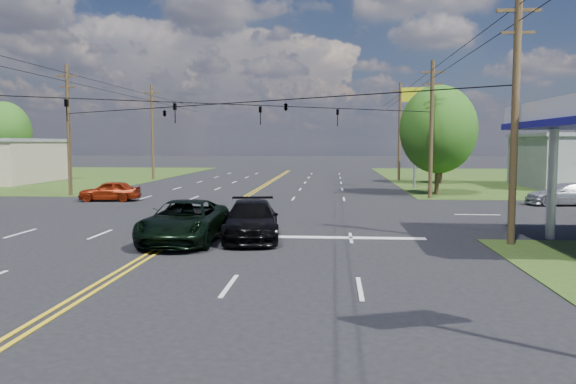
# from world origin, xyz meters

# --- Properties ---
(ground) EXTENTS (280.00, 280.00, 0.00)m
(ground) POSITION_xyz_m (0.00, 12.00, 0.00)
(ground) COLOR black
(ground) RESTS_ON ground
(stop_bar) EXTENTS (10.00, 0.50, 0.02)m
(stop_bar) POSITION_xyz_m (5.00, 4.00, 0.00)
(stop_bar) COLOR silver
(stop_bar) RESTS_ON ground
(pole_se) EXTENTS (1.60, 0.28, 9.50)m
(pole_se) POSITION_xyz_m (13.00, 3.00, 4.92)
(pole_se) COLOR #3A2A18
(pole_se) RESTS_ON ground
(pole_nw) EXTENTS (1.60, 0.28, 9.50)m
(pole_nw) POSITION_xyz_m (-13.00, 21.00, 4.92)
(pole_nw) COLOR #3A2A18
(pole_nw) RESTS_ON ground
(pole_ne) EXTENTS (1.60, 0.28, 9.50)m
(pole_ne) POSITION_xyz_m (13.00, 21.00, 4.92)
(pole_ne) COLOR #3A2A18
(pole_ne) RESTS_ON ground
(pole_left_far) EXTENTS (1.60, 0.28, 10.00)m
(pole_left_far) POSITION_xyz_m (-13.00, 40.00, 5.17)
(pole_left_far) COLOR #3A2A18
(pole_left_far) RESTS_ON ground
(pole_right_far) EXTENTS (1.60, 0.28, 10.00)m
(pole_right_far) POSITION_xyz_m (13.00, 40.00, 5.17)
(pole_right_far) COLOR #3A2A18
(pole_right_far) RESTS_ON ground
(span_wire_signals) EXTENTS (26.00, 18.00, 1.13)m
(span_wire_signals) POSITION_xyz_m (0.00, 12.00, 6.00)
(span_wire_signals) COLOR black
(span_wire_signals) RESTS_ON ground
(power_lines) EXTENTS (26.04, 100.00, 0.64)m
(power_lines) POSITION_xyz_m (0.00, 10.00, 8.60)
(power_lines) COLOR black
(power_lines) RESTS_ON ground
(tree_right_a) EXTENTS (5.70, 5.70, 8.18)m
(tree_right_a) POSITION_xyz_m (14.00, 24.00, 4.87)
(tree_right_a) COLOR #3A2A18
(tree_right_a) RESTS_ON ground
(tree_right_b) EXTENTS (4.94, 4.94, 7.09)m
(tree_right_b) POSITION_xyz_m (16.50, 36.00, 4.22)
(tree_right_b) COLOR #3A2A18
(tree_right_b) RESTS_ON ground
(tree_far_l) EXTENTS (6.08, 6.08, 8.72)m
(tree_far_l) POSITION_xyz_m (-32.00, 44.00, 5.19)
(tree_far_l) COLOR #3A2A18
(tree_far_l) RESTS_ON ground
(pickup_dkgreen) EXTENTS (2.70, 5.82, 1.61)m
(pickup_dkgreen) POSITION_xyz_m (0.50, 2.64, 0.81)
(pickup_dkgreen) COLOR black
(pickup_dkgreen) RESTS_ON ground
(suv_black) EXTENTS (2.77, 5.51, 1.53)m
(suv_black) POSITION_xyz_m (3.00, 3.50, 0.77)
(suv_black) COLOR black
(suv_black) RESTS_ON ground
(sedan_red) EXTENTS (4.12, 2.01, 1.36)m
(sedan_red) POSITION_xyz_m (-8.60, 17.50, 0.68)
(sedan_red) COLOR maroon
(sedan_red) RESTS_ON ground
(sedan_far) EXTENTS (4.93, 2.33, 1.39)m
(sedan_far) POSITION_xyz_m (20.65, 17.35, 0.69)
(sedan_far) COLOR #B6B7BB
(sedan_far) RESTS_ON ground
(polesign_ne) EXTENTS (2.36, 0.65, 8.55)m
(polesign_ne) POSITION_xyz_m (13.17, 30.00, 6.74)
(polesign_ne) COLOR #A5A5AA
(polesign_ne) RESTS_ON ground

